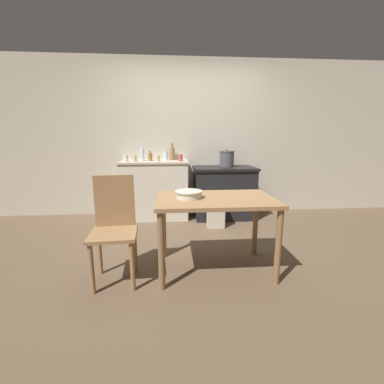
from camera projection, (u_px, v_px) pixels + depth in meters
name	position (u px, v px, depth m)	size (l,w,h in m)	color
ground_plane	(195.00, 249.00, 3.04)	(14.00, 14.00, 0.00)	brown
wall_back	(186.00, 139.00, 4.32)	(8.00, 0.07, 2.55)	beige
counter_cabinet	(155.00, 190.00, 4.16)	(1.08, 0.56, 0.93)	beige
stove	(224.00, 192.00, 4.21)	(0.98, 0.66, 0.83)	black
work_table	(215.00, 208.00, 2.45)	(1.11, 0.72, 0.73)	#997047
chair	(114.00, 226.00, 2.32)	(0.43, 0.43, 0.96)	#997047
flour_sack	(216.00, 213.00, 3.74)	(0.24, 0.17, 0.42)	beige
stock_pot	(227.00, 159.00, 4.16)	(0.24, 0.24, 0.28)	#4C4C51
mixing_bowl_large	(189.00, 194.00, 2.41)	(0.26, 0.26, 0.07)	silver
bottle_far_left	(142.00, 154.00, 4.07)	(0.07, 0.07, 0.26)	silver
bottle_left	(166.00, 156.00, 4.17)	(0.08, 0.08, 0.19)	silver
bottle_mid_left	(172.00, 153.00, 4.23)	(0.07, 0.07, 0.27)	olive
bottle_center_left	(150.00, 157.00, 4.07)	(0.07, 0.07, 0.16)	olive
cup_center	(126.00, 158.00, 3.91)	(0.08, 0.08, 0.10)	silver
cup_center_right	(158.00, 158.00, 3.93)	(0.07, 0.07, 0.10)	beige
cup_mid_right	(134.00, 158.00, 3.94)	(0.08, 0.08, 0.10)	beige
cup_right	(180.00, 158.00, 4.03)	(0.08, 0.08, 0.10)	#B74C42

